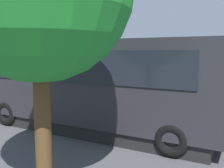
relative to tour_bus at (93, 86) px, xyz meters
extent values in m
plane|color=#4C4C51|center=(1.91, -4.57, -1.64)|extent=(80.00, 80.00, 0.00)
cube|color=#26262B|center=(-0.01, 0.00, 0.21)|extent=(9.29, 2.63, 2.80)
cube|color=black|center=(4.57, 0.06, 0.77)|extent=(0.09, 2.10, 1.23)
cube|color=black|center=(0.01, -1.27, 0.77)|extent=(7.77, 0.15, 1.01)
cube|color=black|center=(-0.03, 1.27, 0.77)|extent=(7.77, 0.15, 1.01)
cube|color=orange|center=(0.01, -1.26, -0.35)|extent=(8.14, 0.14, 0.28)
cube|color=black|center=(-0.01, 0.00, -1.42)|extent=(8.54, 2.42, 0.45)
torus|color=black|center=(3.24, -1.08, -1.14)|extent=(1.00, 0.33, 1.00)
torus|color=black|center=(3.21, 1.18, -1.14)|extent=(1.00, 0.33, 1.00)
torus|color=black|center=(-3.23, -1.17, -1.14)|extent=(1.00, 0.33, 1.00)
torus|color=black|center=(-3.26, 1.09, -1.14)|extent=(1.00, 0.33, 1.00)
cylinder|color=#473823|center=(-1.64, -2.41, -1.18)|extent=(0.14, 0.14, 0.76)
cube|color=black|center=(-1.63, -2.45, -1.59)|extent=(0.14, 0.27, 0.10)
cylinder|color=#473823|center=(-1.80, -2.43, -1.18)|extent=(0.14, 0.14, 0.76)
cube|color=black|center=(-1.79, -2.47, -1.59)|extent=(0.14, 0.27, 0.10)
cube|color=#D8F233|center=(-1.72, -2.42, -0.48)|extent=(0.42, 0.34, 0.63)
cube|color=silver|center=(-1.72, -2.42, -0.48)|extent=(0.43, 0.35, 0.06)
cylinder|color=#D8F233|center=(-1.48, -2.38, -0.47)|extent=(0.10, 0.10, 0.60)
sphere|color=tan|center=(-1.48, -2.38, -0.77)|extent=(0.10, 0.10, 0.09)
cylinder|color=#D8F233|center=(-1.95, -2.46, -0.47)|extent=(0.10, 0.10, 0.60)
sphere|color=tan|center=(-1.95, -2.46, -0.77)|extent=(0.10, 0.10, 0.09)
sphere|color=tan|center=(-1.72, -2.42, -0.03)|extent=(0.26, 0.26, 0.23)
cylinder|color=black|center=(-0.66, -2.45, -1.15)|extent=(0.12, 0.12, 0.80)
cube|color=black|center=(-0.67, -2.49, -1.59)|extent=(0.11, 0.26, 0.10)
cylinder|color=black|center=(-0.82, -2.45, -1.15)|extent=(0.12, 0.12, 0.80)
cube|color=black|center=(-0.83, -2.49, -1.59)|extent=(0.11, 0.26, 0.10)
cube|color=maroon|center=(-0.74, -2.45, -0.42)|extent=(0.39, 0.29, 0.67)
cylinder|color=maroon|center=(-0.51, -2.46, -0.40)|extent=(0.09, 0.09, 0.64)
sphere|color=tan|center=(-0.51, -2.46, -0.72)|extent=(0.09, 0.09, 0.09)
cylinder|color=maroon|center=(-0.98, -2.44, -0.40)|extent=(0.09, 0.09, 0.64)
sphere|color=tan|center=(-0.98, -2.44, -0.72)|extent=(0.09, 0.09, 0.09)
sphere|color=tan|center=(-0.74, -2.45, 0.06)|extent=(0.25, 0.25, 0.24)
cylinder|color=black|center=(0.23, -2.45, -1.19)|extent=(0.13, 0.13, 0.74)
cube|color=black|center=(0.23, -2.49, -1.59)|extent=(0.13, 0.27, 0.10)
cylinder|color=black|center=(0.07, -2.44, -1.19)|extent=(0.13, 0.13, 0.74)
cube|color=black|center=(0.07, -2.48, -1.59)|extent=(0.13, 0.27, 0.10)
cube|color=#3F594C|center=(0.15, -2.44, -0.52)|extent=(0.41, 0.32, 0.61)
cylinder|color=#3F594C|center=(0.39, -2.47, -0.50)|extent=(0.10, 0.10, 0.58)
sphere|color=tan|center=(0.39, -2.47, -0.80)|extent=(0.10, 0.10, 0.09)
cylinder|color=#3F594C|center=(-0.09, -2.42, -0.50)|extent=(0.10, 0.10, 0.58)
sphere|color=tan|center=(-0.09, -2.42, -0.80)|extent=(0.10, 0.10, 0.09)
sphere|color=tan|center=(0.15, -2.44, -0.08)|extent=(0.24, 0.24, 0.22)
cylinder|color=black|center=(1.29, -2.06, -1.19)|extent=(0.13, 0.13, 0.75)
cube|color=black|center=(1.29, -2.10, -1.59)|extent=(0.12, 0.27, 0.10)
cylinder|color=black|center=(1.13, -2.04, -1.19)|extent=(0.13, 0.13, 0.75)
cube|color=black|center=(1.13, -2.08, -1.59)|extent=(0.12, 0.27, 0.10)
cube|color=#3F594C|center=(1.21, -2.05, -0.50)|extent=(0.40, 0.31, 0.62)
cylinder|color=#3F594C|center=(1.45, -2.07, -0.48)|extent=(0.10, 0.10, 0.59)
sphere|color=tan|center=(1.45, -2.07, -0.78)|extent=(0.10, 0.10, 0.09)
cylinder|color=#3F594C|center=(0.97, -2.03, -0.48)|extent=(0.10, 0.10, 0.59)
sphere|color=tan|center=(0.97, -2.03, -0.78)|extent=(0.10, 0.10, 0.09)
sphere|color=tan|center=(1.21, -2.05, -0.06)|extent=(0.25, 0.25, 0.23)
cylinder|color=#473823|center=(2.28, -2.08, -1.16)|extent=(0.15, 0.15, 0.79)
cube|color=black|center=(2.29, -2.12, -1.59)|extent=(0.17, 0.28, 0.10)
cylinder|color=#473823|center=(2.13, -2.13, -1.16)|extent=(0.15, 0.15, 0.79)
cube|color=black|center=(2.14, -2.17, -1.59)|extent=(0.17, 0.28, 0.10)
cube|color=black|center=(2.20, -2.10, -0.44)|extent=(0.44, 0.38, 0.66)
cylinder|color=black|center=(2.43, -2.04, -0.42)|extent=(0.11, 0.11, 0.62)
sphere|color=tan|center=(2.43, -2.04, -0.74)|extent=(0.11, 0.11, 0.09)
cylinder|color=black|center=(1.97, -2.17, -0.42)|extent=(0.11, 0.11, 0.62)
sphere|color=tan|center=(1.97, -2.17, -0.74)|extent=(0.11, 0.11, 0.09)
sphere|color=tan|center=(2.20, -2.10, 0.02)|extent=(0.29, 0.29, 0.24)
torus|color=black|center=(-3.21, -1.84, -1.34)|extent=(0.61, 0.17, 0.60)
cylinder|color=silver|center=(-3.21, -1.84, -1.34)|extent=(0.13, 0.11, 0.12)
cylinder|color=silver|center=(-3.26, -1.84, -0.99)|extent=(0.32, 0.08, 0.67)
cube|color=#0C19B2|center=(-3.86, -1.88, -1.01)|extent=(0.86, 0.34, 0.36)
cylinder|color=silver|center=(-4.23, -1.77, -1.22)|extent=(0.45, 0.11, 0.08)
cylinder|color=black|center=(-3.31, -1.85, -0.69)|extent=(0.08, 0.58, 0.04)
torus|color=black|center=(-0.22, -1.77, -1.34)|extent=(0.61, 0.22, 0.60)
cylinder|color=silver|center=(-0.22, -1.77, -1.34)|extent=(0.13, 0.12, 0.12)
torus|color=black|center=(-1.65, -1.98, -1.34)|extent=(0.61, 0.22, 0.60)
cylinder|color=silver|center=(-1.65, -1.98, -1.34)|extent=(0.14, 0.14, 0.12)
cylinder|color=silver|center=(-0.27, -1.78, -0.99)|extent=(0.32, 0.10, 0.67)
cube|color=#198C33|center=(-0.86, -1.87, -1.01)|extent=(0.87, 0.40, 0.36)
cube|color=black|center=(-1.34, -1.94, -0.96)|extent=(0.55, 0.29, 0.20)
cylinder|color=silver|center=(-1.24, -1.78, -1.22)|extent=(0.46, 0.15, 0.08)
cylinder|color=black|center=(-0.32, -1.78, -0.69)|extent=(0.12, 0.58, 0.04)
torus|color=black|center=(5.14, -7.52, -1.34)|extent=(0.61, 0.27, 0.60)
cylinder|color=silver|center=(5.14, -7.52, -1.34)|extent=(0.14, 0.13, 0.12)
torus|color=black|center=(6.55, -7.87, -1.34)|extent=(0.61, 0.27, 0.60)
cylinder|color=silver|center=(6.55, -7.87, -1.34)|extent=(0.15, 0.15, 0.12)
cylinder|color=silver|center=(5.19, -7.53, -0.99)|extent=(0.32, 0.13, 0.67)
cube|color=#0C19B2|center=(5.78, -7.68, -1.01)|extent=(0.88, 0.47, 0.36)
cube|color=black|center=(6.24, -7.79, -0.96)|extent=(0.56, 0.34, 0.20)
cylinder|color=silver|center=(6.09, -7.90, -1.22)|extent=(0.46, 0.19, 0.08)
cylinder|color=black|center=(5.24, -7.54, -0.69)|extent=(0.17, 0.57, 0.04)
cube|color=black|center=(5.85, -7.69, -0.72)|extent=(0.62, 0.46, 0.51)
sphere|color=#0C59B2|center=(5.45, -7.60, -0.54)|extent=(0.32, 0.32, 0.26)
cylinder|color=black|center=(5.61, -7.45, -0.72)|extent=(0.43, 0.19, 0.33)
cylinder|color=black|center=(6.06, -7.56, -1.04)|extent=(0.12, 0.12, 0.40)
cylinder|color=black|center=(5.52, -7.80, -0.72)|extent=(0.43, 0.19, 0.33)
cylinder|color=black|center=(5.97, -7.91, -1.04)|extent=(0.12, 0.12, 0.40)
cylinder|color=#51381E|center=(-1.61, 4.19, -0.23)|extent=(0.32, 0.32, 2.83)
cube|color=white|center=(-1.11, -4.94, -1.64)|extent=(0.26, 3.54, 0.01)
cube|color=white|center=(1.46, -4.94, -1.64)|extent=(0.26, 3.66, 0.01)
cube|color=white|center=(4.02, -4.94, -1.64)|extent=(0.28, 3.93, 0.01)
camera|label=1|loc=(-5.13, 7.76, 1.23)|focal=41.26mm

